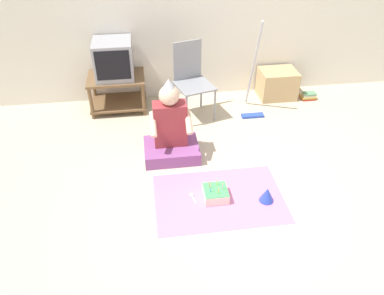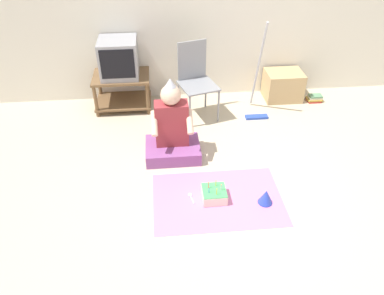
% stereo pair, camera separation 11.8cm
% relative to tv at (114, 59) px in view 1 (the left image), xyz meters
% --- Properties ---
extents(ground_plane, '(16.00, 16.00, 0.00)m').
position_rel_tv_xyz_m(ground_plane, '(1.20, -1.98, -0.67)').
color(ground_plane, beige).
extents(tv_stand, '(0.70, 0.51, 0.44)m').
position_rel_tv_xyz_m(tv_stand, '(0.00, -0.01, -0.40)').
color(tv_stand, brown).
rests_on(tv_stand, ground_plane).
extents(tv, '(0.46, 0.47, 0.45)m').
position_rel_tv_xyz_m(tv, '(0.00, 0.00, 0.00)').
color(tv, '#99999E').
rests_on(tv, tv_stand).
extents(folding_chair, '(0.51, 0.52, 0.91)m').
position_rel_tv_xyz_m(folding_chair, '(0.91, -0.27, -0.16)').
color(folding_chair, gray).
rests_on(folding_chair, ground_plane).
extents(cardboard_box_stack, '(0.48, 0.39, 0.38)m').
position_rel_tv_xyz_m(cardboard_box_stack, '(2.12, 0.02, -0.48)').
color(cardboard_box_stack, tan).
rests_on(cardboard_box_stack, ground_plane).
extents(dust_mop, '(0.28, 0.40, 1.20)m').
position_rel_tv_xyz_m(dust_mop, '(1.66, -0.37, -0.32)').
color(dust_mop, '#2D4CB2').
rests_on(dust_mop, ground_plane).
extents(book_pile, '(0.20, 0.14, 0.09)m').
position_rel_tv_xyz_m(book_pile, '(2.54, -0.11, -0.63)').
color(book_pile, '#B72D28').
rests_on(book_pile, ground_plane).
extents(person_seated, '(0.57, 0.44, 0.89)m').
position_rel_tv_xyz_m(person_seated, '(0.58, -1.12, -0.39)').
color(person_seated, '#8C4C8C').
rests_on(person_seated, ground_plane).
extents(party_cloth, '(1.20, 0.81, 0.01)m').
position_rel_tv_xyz_m(party_cloth, '(0.95, -1.86, -0.67)').
color(party_cloth, pink).
rests_on(party_cloth, ground_plane).
extents(birthday_cake, '(0.22, 0.22, 0.17)m').
position_rel_tv_xyz_m(birthday_cake, '(0.92, -1.86, -0.61)').
color(birthday_cake, '#F4E0C6').
rests_on(birthday_cake, party_cloth).
extents(party_hat_blue, '(0.14, 0.14, 0.14)m').
position_rel_tv_xyz_m(party_hat_blue, '(1.38, -1.95, -0.59)').
color(party_hat_blue, blue).
rests_on(party_hat_blue, party_cloth).
extents(plastic_spoon_near, '(0.05, 0.14, 0.01)m').
position_rel_tv_xyz_m(plastic_spoon_near, '(0.70, -1.81, -0.66)').
color(plastic_spoon_near, white).
rests_on(plastic_spoon_near, party_cloth).
extents(plastic_spoon_far, '(0.04, 0.14, 0.01)m').
position_rel_tv_xyz_m(plastic_spoon_far, '(0.84, -1.84, -0.66)').
color(plastic_spoon_far, white).
rests_on(plastic_spoon_far, party_cloth).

